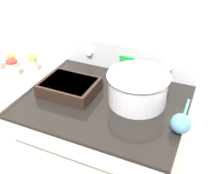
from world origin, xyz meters
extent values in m
cube|color=silver|center=(0.00, 0.71, 1.25)|extent=(8.00, 0.05, 2.50)
cube|color=#BCBCC1|center=(0.00, 0.34, 0.44)|extent=(0.82, 0.68, 0.88)
cube|color=black|center=(0.00, 0.34, 0.89)|extent=(0.82, 0.68, 0.02)
cylinder|color=silver|center=(0.00, -0.02, 0.82)|extent=(0.67, 0.02, 0.02)
cube|color=#BCBCC1|center=(0.00, 0.65, 0.98)|extent=(0.82, 0.05, 0.16)
cylinder|color=white|center=(-0.24, 0.62, 0.99)|extent=(0.04, 0.02, 0.04)
cylinder|color=white|center=(0.24, 0.62, 0.99)|extent=(0.04, 0.02, 0.04)
cube|color=green|center=(0.00, 0.62, 0.99)|extent=(0.09, 0.01, 0.03)
cube|color=silver|center=(-0.71, 0.34, 0.44)|extent=(0.61, 0.68, 0.88)
cube|color=gray|center=(-0.71, 0.34, 0.90)|extent=(0.61, 0.68, 0.03)
cylinder|color=silver|center=(0.15, 0.37, 0.98)|extent=(0.29, 0.29, 0.16)
torus|color=silver|center=(0.15, 0.37, 1.05)|extent=(0.31, 0.31, 0.01)
cylinder|color=beige|center=(0.15, 0.37, 1.04)|extent=(0.27, 0.27, 0.02)
cube|color=black|center=(-0.20, 0.30, 0.93)|extent=(0.29, 0.22, 0.07)
cube|color=#B2894C|center=(-0.20, 0.30, 0.95)|extent=(0.25, 0.19, 0.04)
cylinder|color=teal|center=(0.39, 0.35, 0.91)|extent=(0.01, 0.24, 0.01)
sphere|color=teal|center=(0.39, 0.23, 0.94)|extent=(0.09, 0.09, 0.09)
cylinder|color=beige|center=(-0.51, 0.40, 0.95)|extent=(0.05, 0.05, 0.08)
cylinder|color=yellow|center=(-0.51, 0.40, 1.00)|extent=(0.06, 0.06, 0.01)
cylinder|color=beige|center=(-0.58, 0.31, 0.95)|extent=(0.06, 0.06, 0.09)
cylinder|color=red|center=(-0.58, 0.31, 1.00)|extent=(0.06, 0.06, 0.01)
cylinder|color=beige|center=(-0.65, 0.38, 0.95)|extent=(0.05, 0.05, 0.07)
cylinder|color=orange|center=(-0.65, 0.38, 0.99)|extent=(0.05, 0.05, 0.01)
camera|label=1|loc=(0.46, -0.67, 1.68)|focal=42.00mm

